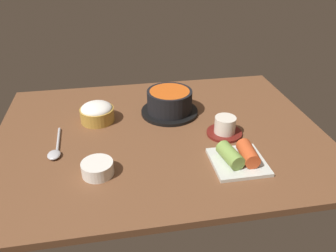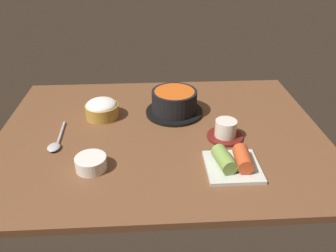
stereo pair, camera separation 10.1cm
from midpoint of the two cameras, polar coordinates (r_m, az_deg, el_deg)
dining_table at (r=104.76cm, az=-4.03°, el=-1.51°), size 100.00×76.00×2.00cm
stone_pot at (r=112.75cm, az=-2.31°, el=3.96°), size 19.22×19.22×8.22cm
rice_bowl at (r=111.93cm, az=-14.51°, el=2.21°), size 10.93×10.93×6.36cm
tea_cup_with_saucer at (r=102.20cm, az=6.84°, el=-0.26°), size 10.79×10.79×5.79cm
kimchi_plate at (r=90.32cm, az=8.78°, el=-5.40°), size 14.07×14.07×5.10cm
side_bowl_near at (r=88.82cm, az=-15.12°, el=-7.00°), size 8.18×8.18×3.59cm
spoon at (r=101.24cm, az=-21.33°, el=-3.98°), size 3.60×16.98×1.35cm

